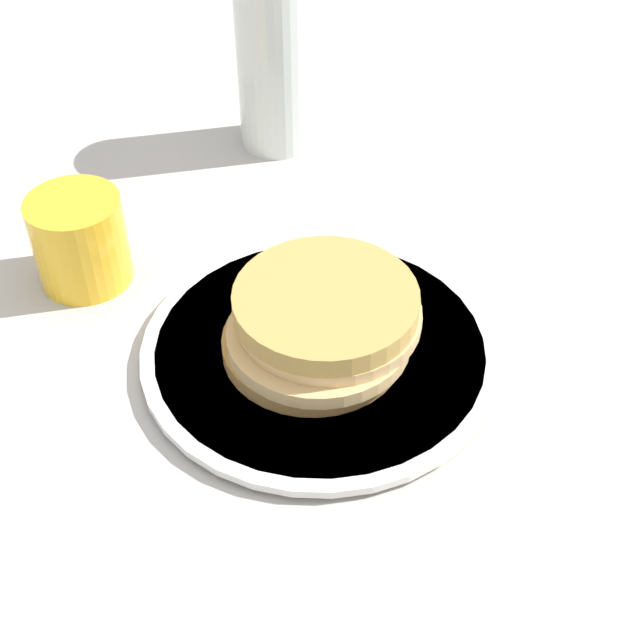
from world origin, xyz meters
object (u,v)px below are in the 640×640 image
object	(u,v)px
plate	(320,350)
water_bottle_mid	(275,62)
juice_glass	(80,240)
pancake_stack	(322,322)

from	to	relation	value
plate	water_bottle_mid	world-z (taller)	water_bottle_mid
juice_glass	plate	bearing A→B (deg)	-141.54
pancake_stack	water_bottle_mid	xyz separation A→B (m)	(0.32, -0.10, 0.05)
pancake_stack	juice_glass	xyz separation A→B (m)	(0.18, 0.14, 0.00)
plate	juice_glass	size ratio (longest dim) A/B	3.53
plate	juice_glass	xyz separation A→B (m)	(0.18, 0.14, 0.03)
juice_glass	water_bottle_mid	world-z (taller)	water_bottle_mid
plate	water_bottle_mid	distance (m)	0.34
plate	water_bottle_mid	size ratio (longest dim) A/B	1.48
juice_glass	pancake_stack	bearing A→B (deg)	-141.78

